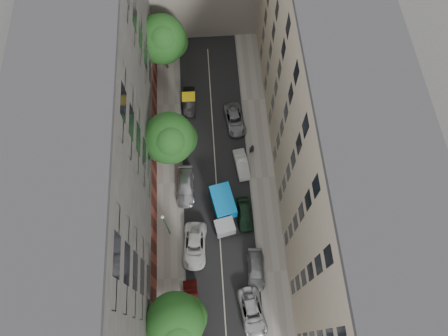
{
  "coord_description": "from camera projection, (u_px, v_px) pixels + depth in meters",
  "views": [
    {
      "loc": [
        -0.29,
        -18.0,
        43.76
      ],
      "look_at": [
        0.86,
        -1.1,
        6.0
      ],
      "focal_mm": 32.0,
      "sensor_mm": 36.0,
      "label": 1
    }
  ],
  "objects": [
    {
      "name": "car_left_5",
      "position": [
        189.0,
        102.0,
        50.99
      ],
      "size": [
        1.58,
        4.33,
        1.42
      ],
      "primitive_type": "imported",
      "rotation": [
        0.0,
        0.0,
        -0.02
      ],
      "color": "black",
      "rests_on": "ground"
    },
    {
      "name": "building_left",
      "position": [
        99.0,
        148.0,
        37.85
      ],
      "size": [
        8.0,
        44.0,
        20.0
      ],
      "primitive_type": "cube",
      "color": "#454340",
      "rests_on": "ground"
    },
    {
      "name": "sidewalk_left",
      "position": [
        170.0,
        183.0,
        47.06
      ],
      "size": [
        3.0,
        44.0,
        0.15
      ],
      "primitive_type": "cube",
      "color": "gray",
      "rests_on": "ground"
    },
    {
      "name": "lamp_post",
      "position": [
        165.0,
        223.0,
        41.02
      ],
      "size": [
        0.36,
        0.36,
        6.21
      ],
      "color": "#195928",
      "rests_on": "sidewalk_left"
    },
    {
      "name": "car_right_3",
      "position": [
        242.0,
        164.0,
        47.42
      ],
      "size": [
        1.93,
        4.18,
        1.33
      ],
      "primitive_type": "imported",
      "rotation": [
        0.0,
        0.0,
        0.13
      ],
      "color": "silver",
      "rests_on": "ground"
    },
    {
      "name": "sidewalk_right",
      "position": [
        262.0,
        178.0,
        47.37
      ],
      "size": [
        3.0,
        44.0,
        0.15
      ],
      "primitive_type": "cube",
      "color": "gray",
      "rests_on": "ground"
    },
    {
      "name": "pedestrian",
      "position": [
        252.0,
        149.0,
        47.8
      ],
      "size": [
        0.74,
        0.55,
        1.85
      ],
      "primitive_type": "imported",
      "rotation": [
        0.0,
        0.0,
        3.32
      ],
      "color": "black",
      "rests_on": "sidewalk_right"
    },
    {
      "name": "car_right_1",
      "position": [
        256.0,
        270.0,
        42.4
      ],
      "size": [
        2.01,
        4.48,
        1.28
      ],
      "primitive_type": "imported",
      "rotation": [
        0.0,
        0.0,
        -0.05
      ],
      "color": "slate",
      "rests_on": "ground"
    },
    {
      "name": "tree_near",
      "position": [
        176.0,
        323.0,
        36.34
      ],
      "size": [
        5.72,
        5.51,
        7.53
      ],
      "color": "#382619",
      "rests_on": "sidewalk_left"
    },
    {
      "name": "car_left_4",
      "position": [
        184.0,
        140.0,
        48.76
      ],
      "size": [
        2.25,
        4.22,
        1.36
      ],
      "primitive_type": "imported",
      "rotation": [
        0.0,
        0.0,
        -0.17
      ],
      "color": "black",
      "rests_on": "ground"
    },
    {
      "name": "car_right_4",
      "position": [
        235.0,
        120.0,
        49.93
      ],
      "size": [
        2.8,
        5.07,
        1.34
      ],
      "primitive_type": "imported",
      "rotation": [
        0.0,
        0.0,
        0.12
      ],
      "color": "slate",
      "rests_on": "ground"
    },
    {
      "name": "car_right_2",
      "position": [
        245.0,
        214.0,
        44.84
      ],
      "size": [
        1.71,
        4.15,
        1.41
      ],
      "primitive_type": "imported",
      "rotation": [
        0.0,
        0.0,
        0.01
      ],
      "color": "black",
      "rests_on": "ground"
    },
    {
      "name": "car_right_0",
      "position": [
        252.0,
        312.0,
        40.59
      ],
      "size": [
        3.04,
        5.35,
        1.41
      ],
      "primitive_type": "imported",
      "rotation": [
        0.0,
        0.0,
        0.14
      ],
      "color": "#B6B6BB",
      "rests_on": "ground"
    },
    {
      "name": "ground",
      "position": [
        216.0,
        181.0,
        47.28
      ],
      "size": [
        120.0,
        120.0,
        0.0
      ],
      "primitive_type": "plane",
      "color": "#4C4C49",
      "rests_on": "ground"
    },
    {
      "name": "tarp_truck",
      "position": [
        224.0,
        209.0,
        44.33
      ],
      "size": [
        3.26,
        5.96,
        2.58
      ],
      "rotation": [
        0.0,
        0.0,
        0.21
      ],
      "color": "black",
      "rests_on": "ground"
    },
    {
      "name": "road_surface",
      "position": [
        216.0,
        181.0,
        47.27
      ],
      "size": [
        8.0,
        44.0,
        0.02
      ],
      "primitive_type": "cube",
      "color": "black",
      "rests_on": "ground"
    },
    {
      "name": "car_left_1",
      "position": [
        192.0,
        300.0,
        41.11
      ],
      "size": [
        1.67,
        4.12,
        1.33
      ],
      "primitive_type": "imported",
      "rotation": [
        0.0,
        0.0,
        0.07
      ],
      "color": "#4A100E",
      "rests_on": "ground"
    },
    {
      "name": "tree_far",
      "position": [
        163.0,
        41.0,
        49.08
      ],
      "size": [
        6.23,
        6.1,
        8.44
      ],
      "color": "#382619",
      "rests_on": "sidewalk_left"
    },
    {
      "name": "car_left_2",
      "position": [
        195.0,
        246.0,
        43.35
      ],
      "size": [
        2.87,
        5.49,
        1.47
      ],
      "primitive_type": "imported",
      "rotation": [
        0.0,
        0.0,
        -0.08
      ],
      "color": "silver",
      "rests_on": "ground"
    },
    {
      "name": "building_right",
      "position": [
        328.0,
        134.0,
        38.46
      ],
      "size": [
        8.0,
        44.0,
        20.0
      ],
      "primitive_type": "cube",
      "color": "#B8A48F",
      "rests_on": "ground"
    },
    {
      "name": "tree_mid",
      "position": [
        170.0,
        140.0,
        43.12
      ],
      "size": [
        5.89,
        5.7,
        8.55
      ],
      "color": "#382619",
      "rests_on": "sidewalk_left"
    },
    {
      "name": "car_left_3",
      "position": [
        186.0,
        187.0,
        46.19
      ],
      "size": [
        2.16,
        5.01,
        1.44
      ],
      "primitive_type": "imported",
      "rotation": [
        0.0,
        0.0,
        -0.03
      ],
      "color": "#B2B2B7",
      "rests_on": "ground"
    }
  ]
}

